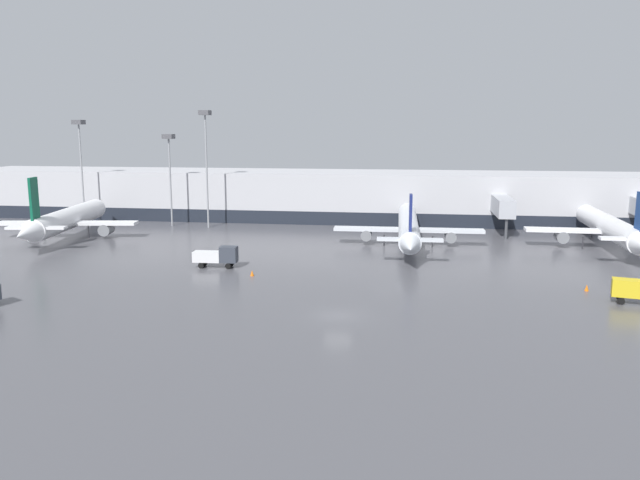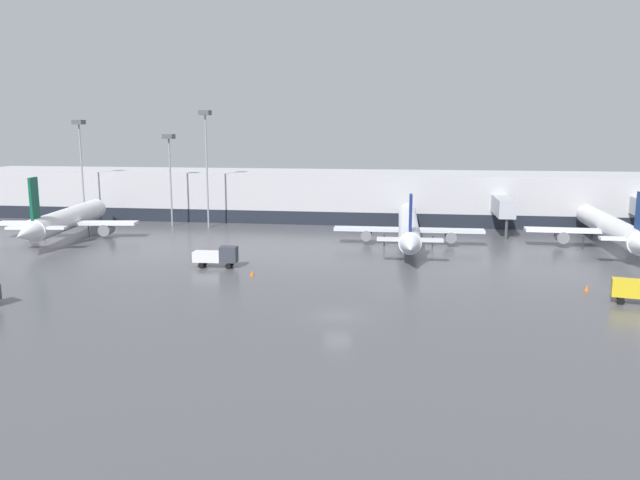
# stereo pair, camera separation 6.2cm
# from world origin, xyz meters

# --- Properties ---
(ground_plane) EXTENTS (320.00, 320.00, 0.00)m
(ground_plane) POSITION_xyz_m (0.00, 0.00, 0.00)
(ground_plane) COLOR #4C4C51
(terminal_building) EXTENTS (160.00, 29.39, 9.00)m
(terminal_building) POSITION_xyz_m (0.26, 61.88, 4.50)
(terminal_building) COLOR #B2B2B7
(terminal_building) RESTS_ON ground_plane
(parked_jet_0) EXTENTS (21.85, 33.74, 10.41)m
(parked_jet_0) POSITION_xyz_m (-47.09, 35.12, 2.96)
(parked_jet_0) COLOR white
(parked_jet_0) RESTS_ON ground_plane
(parked_jet_1) EXTENTS (22.03, 37.94, 8.95)m
(parked_jet_1) POSITION_xyz_m (6.18, 36.65, 2.85)
(parked_jet_1) COLOR silver
(parked_jet_1) RESTS_ON ground_plane
(parked_jet_2) EXTENTS (23.56, 35.04, 9.33)m
(parked_jet_2) POSITION_xyz_m (34.84, 38.06, 3.08)
(parked_jet_2) COLOR white
(parked_jet_2) RESTS_ON ground_plane
(service_truck_1) EXTENTS (4.73, 2.59, 2.92)m
(service_truck_1) POSITION_xyz_m (28.78, 8.19, 1.62)
(service_truck_1) COLOR gold
(service_truck_1) RESTS_ON ground_plane
(service_truck_2) EXTENTS (5.54, 1.93, 2.66)m
(service_truck_2) POSITION_xyz_m (-17.24, 18.13, 1.46)
(service_truck_2) COLOR silver
(service_truck_2) RESTS_ON ground_plane
(traffic_cone_2) EXTENTS (0.43, 0.43, 0.70)m
(traffic_cone_2) POSITION_xyz_m (25.24, 12.75, 0.35)
(traffic_cone_2) COLOR orange
(traffic_cone_2) RESTS_ON ground_plane
(traffic_cone_3) EXTENTS (0.44, 0.44, 0.68)m
(traffic_cone_3) POSITION_xyz_m (-11.83, 14.28, 0.34)
(traffic_cone_3) COLOR orange
(traffic_cone_3) RESTS_ON ground_plane
(apron_light_mast_0) EXTENTS (1.80, 1.80, 18.55)m
(apron_light_mast_0) POSITION_xyz_m (-52.48, 50.20, 14.61)
(apron_light_mast_0) COLOR gray
(apron_light_mast_0) RESTS_ON ground_plane
(apron_light_mast_1) EXTENTS (1.80, 1.80, 20.09)m
(apron_light_mast_1) POSITION_xyz_m (-28.50, 48.57, 15.66)
(apron_light_mast_1) COLOR gray
(apron_light_mast_1) RESTS_ON ground_plane
(apron_light_mast_2) EXTENTS (1.80, 1.80, 16.08)m
(apron_light_mast_2) POSITION_xyz_m (-35.44, 49.32, 12.89)
(apron_light_mast_2) COLOR gray
(apron_light_mast_2) RESTS_ON ground_plane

